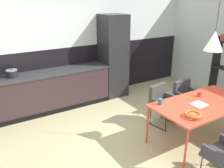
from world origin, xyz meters
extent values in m
plane|color=tan|center=(0.00, 0.00, 0.00)|extent=(8.54, 8.54, 0.00)
cube|color=black|center=(0.00, 2.74, 0.67)|extent=(6.57, 0.12, 1.33)
cube|color=silver|center=(0.00, 2.74, 2.00)|extent=(6.57, 0.12, 1.33)
cube|color=#322326|center=(-1.38, 2.38, 0.43)|extent=(3.52, 0.60, 0.86)
cube|color=#2F3134|center=(-1.38, 2.38, 0.88)|extent=(3.55, 0.63, 0.04)
cube|color=black|center=(-1.38, 2.08, 0.05)|extent=(3.52, 0.01, 0.10)
cube|color=#232326|center=(0.71, 2.38, 1.04)|extent=(0.61, 0.60, 2.09)
cube|color=#DE472D|center=(0.87, -0.32, 0.74)|extent=(1.82, 0.94, 0.03)
cylinder|color=#E44129|center=(0.00, 0.11, 0.36)|extent=(0.04, 0.04, 0.72)
cylinder|color=#D84626|center=(1.74, 0.11, 0.36)|extent=(0.04, 0.04, 0.72)
cylinder|color=#E14034|center=(0.00, -0.75, 0.36)|extent=(0.04, 0.04, 0.72)
cube|color=#3A3C3D|center=(0.72, 0.45, 0.43)|extent=(0.56, 0.54, 0.06)
cube|color=#3F3D39|center=(0.68, 0.64, 0.64)|extent=(0.46, 0.17, 0.36)
cube|color=#3B3E42|center=(0.94, 0.49, 0.53)|extent=(0.13, 0.42, 0.14)
cube|color=#363B39|center=(0.51, 0.41, 0.53)|extent=(0.13, 0.42, 0.14)
cylinder|color=black|center=(0.96, 0.30, 0.20)|extent=(0.02, 0.02, 0.40)
cylinder|color=black|center=(0.56, 0.22, 0.20)|extent=(0.02, 0.02, 0.40)
cylinder|color=black|center=(0.88, 0.67, 0.20)|extent=(0.02, 0.02, 0.40)
cylinder|color=black|center=(0.49, 0.60, 0.20)|extent=(0.02, 0.02, 0.40)
cylinder|color=black|center=(0.92, 0.49, 0.01)|extent=(0.10, 0.41, 0.02)
cylinder|color=black|center=(0.53, 0.41, 0.01)|extent=(0.10, 0.41, 0.02)
cube|color=#3A3C3D|center=(0.32, -1.14, 0.39)|extent=(0.50, 0.48, 0.06)
cube|color=#38373F|center=(0.10, -1.15, 0.49)|extent=(0.07, 0.42, 0.14)
cylinder|color=black|center=(0.11, -0.96, 0.18)|extent=(0.02, 0.02, 0.36)
cylinder|color=black|center=(0.51, -0.94, 0.18)|extent=(0.02, 0.02, 0.36)
cube|color=#3A3C3D|center=(1.42, 0.47, 0.41)|extent=(0.49, 0.48, 0.06)
cube|color=#403B44|center=(1.41, 0.67, 0.60)|extent=(0.46, 0.09, 0.33)
cube|color=#373B39|center=(1.64, 0.47, 0.51)|extent=(0.06, 0.42, 0.14)
cube|color=#3B383B|center=(1.20, 0.46, 0.51)|extent=(0.06, 0.42, 0.14)
cylinder|color=black|center=(1.62, 0.28, 0.19)|extent=(0.02, 0.02, 0.38)
cylinder|color=black|center=(1.22, 0.27, 0.19)|extent=(0.02, 0.02, 0.38)
cylinder|color=black|center=(1.61, 0.66, 0.19)|extent=(0.02, 0.02, 0.38)
cylinder|color=black|center=(1.21, 0.65, 0.19)|extent=(0.02, 0.02, 0.38)
cylinder|color=black|center=(1.62, 0.47, 0.01)|extent=(0.03, 0.41, 0.02)
cylinder|color=black|center=(1.22, 0.46, 0.01)|extent=(0.03, 0.41, 0.02)
cylinder|color=#B2662D|center=(0.28, -0.58, 0.78)|extent=(0.12, 0.12, 0.06)
torus|color=#B66528|center=(0.28, -0.58, 0.80)|extent=(0.25, 0.25, 0.04)
cube|color=white|center=(0.66, -0.33, 0.76)|extent=(0.12, 0.22, 0.01)
cube|color=white|center=(0.79, -0.33, 0.76)|extent=(0.12, 0.22, 0.01)
cube|color=beige|center=(0.73, -0.33, 0.77)|extent=(0.01, 0.23, 0.00)
cylinder|color=#B23D33|center=(1.03, -0.09, 0.80)|extent=(0.08, 0.08, 0.09)
torus|color=#B23D33|center=(1.08, -0.09, 0.80)|extent=(0.06, 0.01, 0.06)
cylinder|color=#335B93|center=(0.17, 0.02, 0.81)|extent=(0.07, 0.07, 0.10)
torus|color=#335B93|center=(0.22, 0.02, 0.81)|extent=(0.07, 0.01, 0.07)
cylinder|color=black|center=(-1.75, 2.43, 0.97)|extent=(0.22, 0.22, 0.14)
cylinder|color=gray|center=(-1.75, 2.43, 1.05)|extent=(0.23, 0.23, 0.01)
sphere|color=black|center=(-1.75, 2.43, 1.07)|extent=(0.02, 0.02, 0.02)
cube|color=black|center=(2.69, 0.79, 0.80)|extent=(0.30, 0.03, 1.60)
cube|color=#B73833|center=(2.69, 0.67, 1.59)|extent=(0.18, 0.10, 0.15)
cylinder|color=black|center=(0.87, -0.34, 2.30)|extent=(0.01, 0.01, 0.64)
cone|color=silver|center=(0.87, -0.34, 1.82)|extent=(0.30, 0.30, 0.31)
camera|label=1|loc=(-2.45, -2.65, 2.47)|focal=37.99mm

